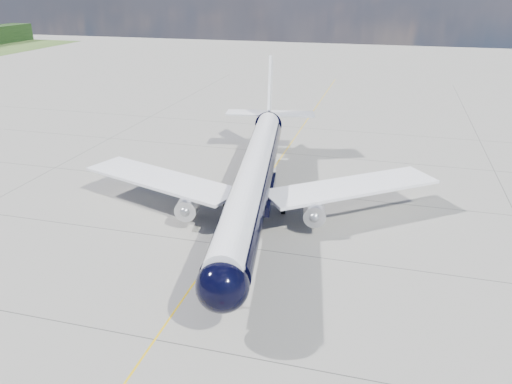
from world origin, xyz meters
TOP-DOWN VIEW (x-y plane):
  - ground at (0.00, 30.00)m, footprint 320.00×320.00m
  - taxiway_centerline at (0.00, 25.00)m, footprint 0.16×160.00m
  - main_airliner at (1.17, 18.60)m, footprint 41.07×50.47m

SIDE VIEW (x-z plane):
  - ground at x=0.00m, z-range 0.00..0.00m
  - taxiway_centerline at x=0.00m, z-range 0.00..0.01m
  - main_airliner at x=1.17m, z-range -2.77..11.85m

